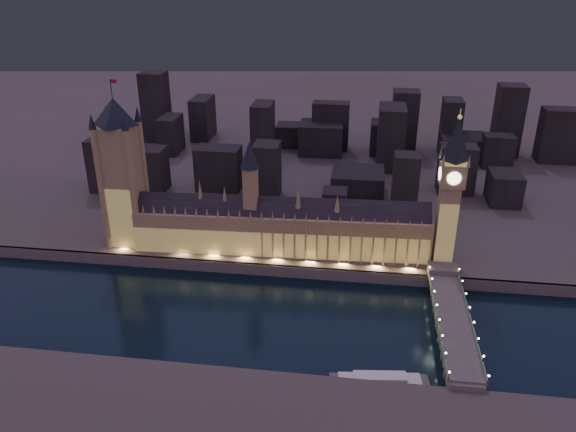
# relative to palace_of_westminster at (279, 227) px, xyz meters

# --- Properties ---
(ground_plane) EXTENTS (2000.00, 2000.00, 0.00)m
(ground_plane) POSITION_rel_palace_of_westminster_xyz_m (2.07, -61.74, -26.37)
(ground_plane) COLOR black
(ground_plane) RESTS_ON ground
(north_bank) EXTENTS (2000.00, 960.00, 8.00)m
(north_bank) POSITION_rel_palace_of_westminster_xyz_m (2.07, 458.26, -22.37)
(north_bank) COLOR #3F392F
(north_bank) RESTS_ON ground
(embankment_wall) EXTENTS (2000.00, 2.50, 8.00)m
(embankment_wall) POSITION_rel_palace_of_westminster_xyz_m (2.07, -20.74, -22.37)
(embankment_wall) COLOR #544D50
(embankment_wall) RESTS_ON ground
(palace_of_westminster) EXTENTS (202.00, 28.37, 78.00)m
(palace_of_westminster) POSITION_rel_palace_of_westminster_xyz_m (0.00, 0.00, 0.00)
(palace_of_westminster) COLOR #8D7658
(palace_of_westminster) RESTS_ON north_bank
(victoria_tower) EXTENTS (31.68, 31.68, 115.47)m
(victoria_tower) POSITION_rel_palace_of_westminster_xyz_m (-107.93, 0.18, 38.80)
(victoria_tower) COLOR #8D7658
(victoria_tower) RESTS_ON north_bank
(elizabeth_tower) EXTENTS (18.00, 18.00, 103.55)m
(elizabeth_tower) POSITION_rel_palace_of_westminster_xyz_m (110.07, 0.18, 39.23)
(elizabeth_tower) COLOR #8D7658
(elizabeth_tower) RESTS_ON north_bank
(westminster_bridge) EXTENTS (19.08, 113.00, 15.90)m
(westminster_bridge) POSITION_rel_palace_of_westminster_xyz_m (109.08, -65.19, -20.39)
(westminster_bridge) COLOR #544D50
(westminster_bridge) RESTS_ON ground
(river_boat) EXTENTS (50.82, 17.22, 4.50)m
(river_boat) POSITION_rel_palace_of_westminster_xyz_m (68.29, -115.82, -24.81)
(river_boat) COLOR #544D50
(river_boat) RESTS_ON ground
(city_backdrop) EXTENTS (452.53, 215.63, 74.70)m
(city_backdrop) POSITION_rel_palace_of_westminster_xyz_m (36.58, 185.59, 4.68)
(city_backdrop) COLOR black
(city_backdrop) RESTS_ON north_bank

